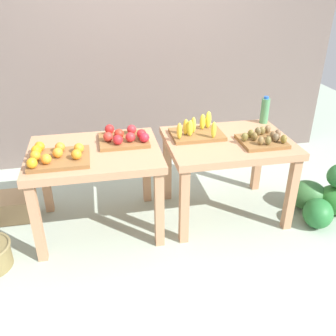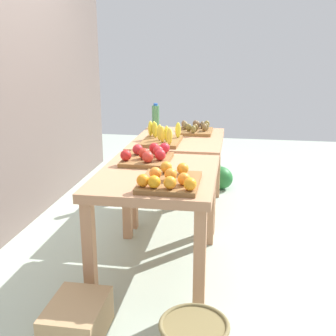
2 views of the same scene
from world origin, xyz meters
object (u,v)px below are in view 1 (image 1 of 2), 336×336
orange_bin (56,156)px  kiwi_bin (263,139)px  apple_bin (124,137)px  cardboard_produce_box (8,207)px  display_table_left (95,162)px  display_table_right (228,151)px  banana_crate (197,131)px  water_bottle (265,111)px  watermelon_pile (323,198)px

orange_bin → kiwi_bin: orange_bin is taller
apple_bin → cardboard_produce_box: bearing=170.1°
display_table_left → cardboard_produce_box: 1.01m
display_table_right → kiwi_bin: bearing=-26.9°
cardboard_produce_box → apple_bin: bearing=-9.9°
apple_bin → cardboard_produce_box: size_ratio=1.03×
banana_crate → water_bottle: size_ratio=1.74×
orange_bin → banana_crate: bearing=12.2°
display_table_right → kiwi_bin: (0.25, -0.13, 0.14)m
watermelon_pile → apple_bin: bearing=169.2°
apple_bin → water_bottle: size_ratio=1.63×
apple_bin → display_table_left: bearing=-155.9°
display_table_right → orange_bin: bearing=-174.8°
water_bottle → cardboard_produce_box: bearing=-179.8°
banana_crate → cardboard_produce_box: banana_crate is taller
display_table_right → apple_bin: bearing=172.5°
display_table_left → kiwi_bin: (1.37, -0.13, 0.14)m
display_table_left → cardboard_produce_box: size_ratio=2.60×
display_table_left → kiwi_bin: bearing=-5.3°
orange_bin → apple_bin: size_ratio=1.07×
apple_bin → orange_bin: bearing=-155.5°
display_table_right → cardboard_produce_box: display_table_right is taller
display_table_left → display_table_right: size_ratio=1.00×
watermelon_pile → cardboard_produce_box: (-2.80, 0.52, -0.07)m
banana_crate → watermelon_pile: banana_crate is taller
water_bottle → watermelon_pile: (0.42, -0.53, -0.68)m
apple_bin → banana_crate: (0.62, 0.01, 0.00)m
orange_bin → apple_bin: bearing=24.5°
kiwi_bin → water_bottle: water_bottle is taller
display_table_left → kiwi_bin: size_ratio=2.88×
orange_bin → watermelon_pile: 2.35m
kiwi_bin → cardboard_produce_box: size_ratio=0.90×
orange_bin → banana_crate: 1.18m
display_table_right → banana_crate: size_ratio=2.36×
display_table_left → water_bottle: bearing=11.1°
display_table_left → apple_bin: apple_bin is taller
apple_bin → water_bottle: (1.32, 0.20, 0.08)m
display_table_left → banana_crate: bearing=7.9°
banana_crate → orange_bin: bearing=-167.8°
kiwi_bin → banana_crate: bearing=153.1°
display_table_left → cardboard_produce_box: (-0.81, 0.30, -0.52)m
orange_bin → water_bottle: size_ratio=1.75×
water_bottle → kiwi_bin: bearing=-115.1°
orange_bin → apple_bin: apple_bin is taller
banana_crate → watermelon_pile: 1.31m
banana_crate → watermelon_pile: (1.11, -0.34, -0.60)m
display_table_right → orange_bin: 1.41m
orange_bin → apple_bin: (0.53, 0.24, 0.00)m
watermelon_pile → display_table_left: bearing=173.8°
display_table_right → apple_bin: (-0.86, 0.11, 0.15)m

